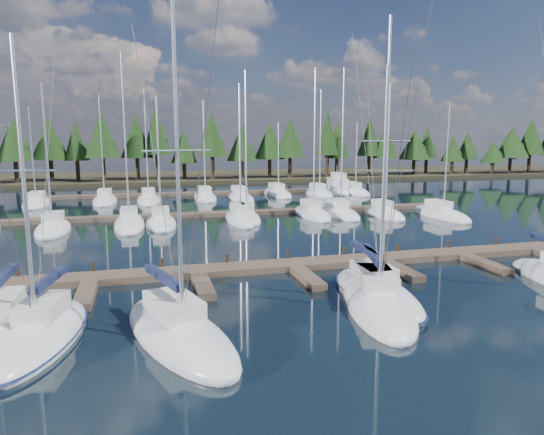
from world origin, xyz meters
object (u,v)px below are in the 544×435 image
object	(u,v)px
front_sailboat_1	(41,336)
front_sailboat_4	(376,293)
main_dock	(295,267)
front_sailboat_2	(178,333)
front_sailboat_3	(377,302)
motor_yacht_right	(338,189)

from	to	relation	value
front_sailboat_1	front_sailboat_4	xyz separation A→B (m)	(15.54, 1.45, 0.01)
main_dock	front_sailboat_2	distance (m)	11.67
front_sailboat_1	front_sailboat_3	xyz separation A→B (m)	(14.99, 0.28, -0.01)
front_sailboat_3	motor_yacht_right	world-z (taller)	front_sailboat_3
main_dock	motor_yacht_right	bearing A→B (deg)	64.03
front_sailboat_1	front_sailboat_3	size ratio (longest dim) A/B	1.04
main_dock	front_sailboat_3	world-z (taller)	front_sailboat_3
front_sailboat_1	motor_yacht_right	world-z (taller)	front_sailboat_1
front_sailboat_3	front_sailboat_4	distance (m)	1.29
motor_yacht_right	front_sailboat_4	bearing A→B (deg)	-110.37
front_sailboat_4	motor_yacht_right	bearing A→B (deg)	69.63
front_sailboat_4	front_sailboat_3	bearing A→B (deg)	-115.19
front_sailboat_3	motor_yacht_right	distance (m)	50.84
front_sailboat_4	motor_yacht_right	xyz separation A→B (m)	(17.24, 46.45, 0.25)
main_dock	front_sailboat_4	world-z (taller)	front_sailboat_4
front_sailboat_4	front_sailboat_2	bearing A→B (deg)	-165.80
front_sailboat_2	front_sailboat_3	distance (m)	9.74
front_sailboat_2	motor_yacht_right	size ratio (longest dim) A/B	1.35
front_sailboat_4	motor_yacht_right	world-z (taller)	front_sailboat_4
front_sailboat_1	front_sailboat_2	world-z (taller)	front_sailboat_2
front_sailboat_2	front_sailboat_3	size ratio (longest dim) A/B	1.15
main_dock	front_sailboat_1	xyz separation A→B (m)	(-13.14, -7.56, 0.08)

